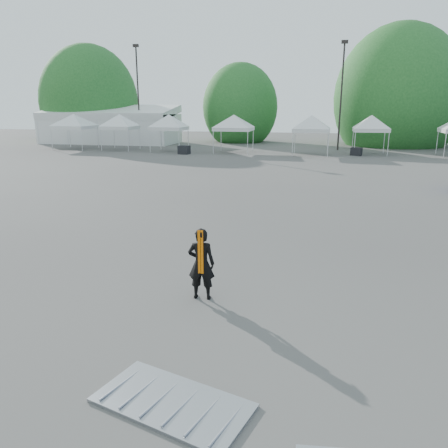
# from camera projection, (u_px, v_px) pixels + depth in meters

# --- Properties ---
(ground) EXTENTS (120.00, 120.00, 0.00)m
(ground) POSITION_uv_depth(u_px,v_px,m) (258.00, 256.00, 12.19)
(ground) COLOR #474442
(ground) RESTS_ON ground
(marquee) EXTENTS (15.00, 6.25, 4.23)m
(marquee) POSITION_uv_depth(u_px,v_px,m) (110.00, 125.00, 49.28)
(marquee) COLOR silver
(marquee) RESTS_ON ground
(light_pole_west) EXTENTS (0.60, 0.25, 10.30)m
(light_pole_west) POSITION_uv_depth(u_px,v_px,m) (138.00, 90.00, 46.50)
(light_pole_west) COLOR black
(light_pole_west) RESTS_ON ground
(light_pole_east) EXTENTS (0.60, 0.25, 9.80)m
(light_pole_east) POSITION_uv_depth(u_px,v_px,m) (342.00, 90.00, 40.27)
(light_pole_east) COLOR black
(light_pole_east) RESTS_ON ground
(tree_far_w) EXTENTS (4.80, 4.80, 7.30)m
(tree_far_w) POSITION_uv_depth(u_px,v_px,m) (90.00, 102.00, 52.28)
(tree_far_w) COLOR #382314
(tree_far_w) RESTS_ON ground
(tree_mid_w) EXTENTS (4.16, 4.16, 6.33)m
(tree_mid_w) POSITION_uv_depth(u_px,v_px,m) (240.00, 107.00, 50.53)
(tree_mid_w) COLOR #382314
(tree_mid_w) RESTS_ON ground
(tree_mid_e) EXTENTS (5.12, 5.12, 7.79)m
(tree_mid_e) POSITION_uv_depth(u_px,v_px,m) (398.00, 98.00, 45.77)
(tree_mid_e) COLOR #382314
(tree_mid_e) RESTS_ON ground
(tent_a) EXTENTS (4.73, 4.73, 3.88)m
(tent_a) POSITION_uv_depth(u_px,v_px,m) (74.00, 117.00, 42.10)
(tent_a) COLOR silver
(tent_a) RESTS_ON ground
(tent_b) EXTENTS (4.11, 4.11, 3.88)m
(tent_b) POSITION_uv_depth(u_px,v_px,m) (119.00, 117.00, 41.21)
(tent_b) COLOR silver
(tent_b) RESTS_ON ground
(tent_c) EXTENTS (4.18, 4.18, 3.88)m
(tent_c) POSITION_uv_depth(u_px,v_px,m) (169.00, 118.00, 39.71)
(tent_c) COLOR silver
(tent_c) RESTS_ON ground
(tent_d) EXTENTS (4.61, 4.61, 3.88)m
(tent_d) POSITION_uv_depth(u_px,v_px,m) (234.00, 118.00, 38.86)
(tent_d) COLOR silver
(tent_d) RESTS_ON ground
(tent_e) EXTENTS (4.35, 4.35, 3.88)m
(tent_e) POSITION_uv_depth(u_px,v_px,m) (312.00, 118.00, 36.74)
(tent_e) COLOR silver
(tent_e) RESTS_ON ground
(tent_f) EXTENTS (4.09, 4.09, 3.88)m
(tent_f) POSITION_uv_depth(u_px,v_px,m) (372.00, 118.00, 37.20)
(tent_f) COLOR silver
(tent_f) RESTS_ON ground
(man) EXTENTS (0.61, 0.43, 1.58)m
(man) POSITION_uv_depth(u_px,v_px,m) (201.00, 264.00, 9.31)
(man) COLOR black
(man) RESTS_ON ground
(barrier_left) EXTENTS (2.40, 1.67, 0.07)m
(barrier_left) POSITION_uv_depth(u_px,v_px,m) (172.00, 402.00, 6.11)
(barrier_left) COLOR #999CA1
(barrier_left) RESTS_ON ground
(crate_west) EXTENTS (1.04, 0.87, 0.73)m
(crate_west) POSITION_uv_depth(u_px,v_px,m) (184.00, 150.00, 38.13)
(crate_west) COLOR black
(crate_west) RESTS_ON ground
(crate_mid) EXTENTS (1.04, 0.92, 0.67)m
(crate_mid) POSITION_uv_depth(u_px,v_px,m) (356.00, 152.00, 36.96)
(crate_mid) COLOR black
(crate_mid) RESTS_ON ground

